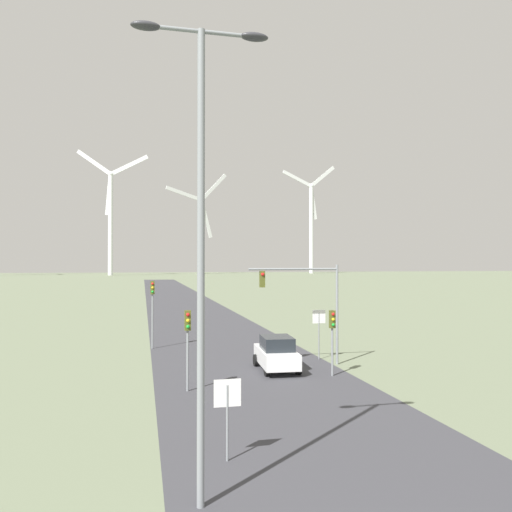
% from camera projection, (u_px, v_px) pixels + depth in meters
% --- Properties ---
extents(road_surface, '(10.00, 240.00, 0.01)m').
position_uv_depth(road_surface, '(195.00, 316.00, 53.55)').
color(road_surface, '#38383D').
rests_on(road_surface, ground).
extents(streetlamp, '(3.30, 0.32, 11.40)m').
position_uv_depth(streetlamp, '(201.00, 210.00, 11.84)').
color(streetlamp, gray).
rests_on(streetlamp, ground).
extents(stop_sign_near, '(0.81, 0.07, 2.38)m').
position_uv_depth(stop_sign_near, '(227.00, 404.00, 14.51)').
color(stop_sign_near, gray).
rests_on(stop_sign_near, ground).
extents(stop_sign_far, '(0.81, 0.07, 2.96)m').
position_uv_depth(stop_sign_far, '(319.00, 325.00, 29.78)').
color(stop_sign_far, gray).
rests_on(stop_sign_far, ground).
extents(traffic_light_post_near_left, '(0.28, 0.34, 3.63)m').
position_uv_depth(traffic_light_post_near_left, '(188.00, 332.00, 22.41)').
color(traffic_light_post_near_left, gray).
rests_on(traffic_light_post_near_left, ground).
extents(traffic_light_post_near_right, '(0.28, 0.34, 3.34)m').
position_uv_depth(traffic_light_post_near_right, '(332.00, 328.00, 25.42)').
color(traffic_light_post_near_right, gray).
rests_on(traffic_light_post_near_right, ground).
extents(traffic_light_post_mid_left, '(0.28, 0.34, 4.55)m').
position_uv_depth(traffic_light_post_mid_left, '(152.00, 299.00, 33.50)').
color(traffic_light_post_mid_left, gray).
rests_on(traffic_light_post_mid_left, ground).
extents(traffic_light_mast_overhead, '(5.23, 0.35, 5.67)m').
position_uv_depth(traffic_light_mast_overhead, '(306.00, 292.00, 27.96)').
color(traffic_light_mast_overhead, gray).
rests_on(traffic_light_mast_overhead, ground).
extents(car_approaching, '(2.06, 4.21, 1.83)m').
position_uv_depth(car_approaching, '(276.00, 353.00, 26.71)').
color(car_approaching, white).
rests_on(car_approaching, ground).
extents(wind_turbine_left, '(32.53, 9.18, 58.22)m').
position_uv_depth(wind_turbine_left, '(111.00, 213.00, 229.47)').
color(wind_turbine_left, silver).
rests_on(wind_turbine_left, ground).
extents(wind_turbine_center, '(33.14, 12.15, 54.12)m').
position_uv_depth(wind_turbine_center, '(201.00, 227.00, 262.39)').
color(wind_turbine_center, silver).
rests_on(wind_turbine_center, ground).
extents(wind_turbine_right, '(31.89, 6.43, 59.94)m').
position_uv_depth(wind_turbine_right, '(311.00, 220.00, 272.89)').
color(wind_turbine_right, silver).
rests_on(wind_turbine_right, ground).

